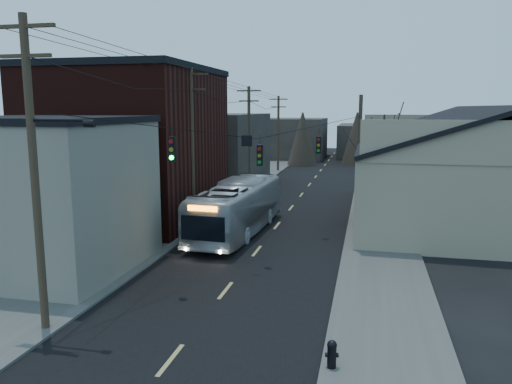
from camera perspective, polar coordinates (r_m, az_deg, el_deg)
road_surface at (r=42.25m, az=4.85°, el=-0.77°), size 9.00×110.00×0.02m
sidewalk_left at (r=43.59m, az=-3.64°, el=-0.37°), size 4.00×110.00×0.12m
sidewalk_right at (r=41.87m, az=13.70°, el=-1.04°), size 4.00×110.00×0.12m
building_clapboard at (r=25.27m, az=-22.91°, el=-0.47°), size 8.00×8.00×7.00m
building_brick at (r=34.98m, az=-13.93°, el=5.07°), size 10.00×12.00×10.00m
building_left_far at (r=49.72m, az=-5.06°, el=4.84°), size 9.00×14.00×7.00m
warehouse at (r=37.24m, az=24.01°, el=1.22°), size 16.16×20.60×7.73m
building_far_left at (r=77.20m, az=4.07°, el=6.16°), size 10.00×12.00×6.00m
building_far_right at (r=81.35m, az=13.74°, el=5.73°), size 12.00×14.00×5.00m
bare_tree at (r=31.44m, az=14.20°, el=2.02°), size 0.40×0.40×7.20m
utility_lines at (r=36.48m, az=-1.19°, el=5.45°), size 11.24×45.28×10.50m
bus at (r=30.26m, az=-2.14°, el=-1.82°), size 3.26×11.61×3.20m
parked_car at (r=46.68m, az=0.30°, el=1.11°), size 1.66×4.34×1.41m
fire_hydrant at (r=15.35m, az=8.67°, el=-17.73°), size 0.40×0.29×0.84m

